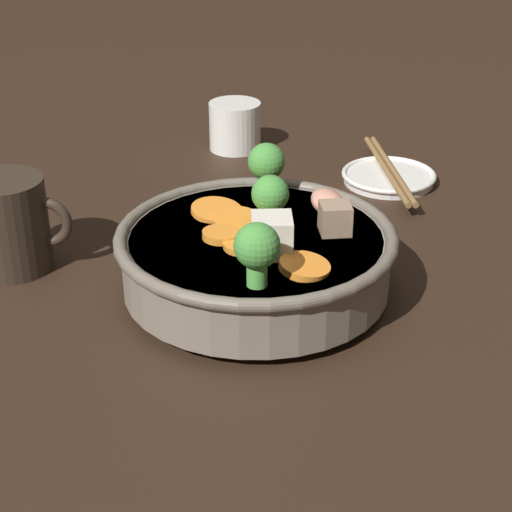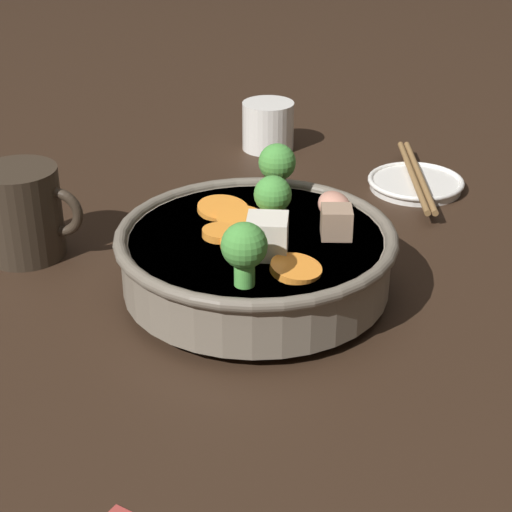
{
  "view_description": "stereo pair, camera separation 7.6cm",
  "coord_description": "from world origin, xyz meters",
  "px_view_note": "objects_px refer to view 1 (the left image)",
  "views": [
    {
      "loc": [
        0.07,
        -0.67,
        0.39
      ],
      "look_at": [
        0.0,
        0.0,
        0.04
      ],
      "focal_mm": 60.0,
      "sensor_mm": 36.0,
      "label": 1
    },
    {
      "loc": [
        0.15,
        -0.66,
        0.39
      ],
      "look_at": [
        0.0,
        0.0,
        0.04
      ],
      "focal_mm": 60.0,
      "sensor_mm": 36.0,
      "label": 2
    }
  ],
  "objects_px": {
    "tea_cup": "(235,125)",
    "chopsticks_pair": "(389,169)",
    "side_saucer": "(389,177)",
    "stirfry_bowl": "(257,253)",
    "dark_mug": "(9,224)"
  },
  "relations": [
    {
      "from": "stirfry_bowl",
      "to": "chopsticks_pair",
      "type": "xyz_separation_m",
      "value": [
        0.13,
        0.28,
        -0.03
      ]
    },
    {
      "from": "dark_mug",
      "to": "chopsticks_pair",
      "type": "height_order",
      "value": "dark_mug"
    },
    {
      "from": "stirfry_bowl",
      "to": "side_saucer",
      "type": "height_order",
      "value": "stirfry_bowl"
    },
    {
      "from": "side_saucer",
      "to": "tea_cup",
      "type": "bearing_deg",
      "value": 154.59
    },
    {
      "from": "side_saucer",
      "to": "chopsticks_pair",
      "type": "distance_m",
      "value": 0.01
    },
    {
      "from": "tea_cup",
      "to": "dark_mug",
      "type": "bearing_deg",
      "value": -116.28
    },
    {
      "from": "tea_cup",
      "to": "dark_mug",
      "type": "relative_size",
      "value": 0.65
    },
    {
      "from": "stirfry_bowl",
      "to": "tea_cup",
      "type": "xyz_separation_m",
      "value": [
        -0.07,
        0.37,
        -0.01
      ]
    },
    {
      "from": "stirfry_bowl",
      "to": "chopsticks_pair",
      "type": "relative_size",
      "value": 1.22
    },
    {
      "from": "tea_cup",
      "to": "chopsticks_pair",
      "type": "distance_m",
      "value": 0.22
    },
    {
      "from": "chopsticks_pair",
      "to": "tea_cup",
      "type": "bearing_deg",
      "value": 154.59
    },
    {
      "from": "dark_mug",
      "to": "stirfry_bowl",
      "type": "bearing_deg",
      "value": -6.63
    },
    {
      "from": "side_saucer",
      "to": "tea_cup",
      "type": "height_order",
      "value": "tea_cup"
    },
    {
      "from": "stirfry_bowl",
      "to": "tea_cup",
      "type": "height_order",
      "value": "stirfry_bowl"
    },
    {
      "from": "side_saucer",
      "to": "chopsticks_pair",
      "type": "height_order",
      "value": "chopsticks_pair"
    }
  ]
}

